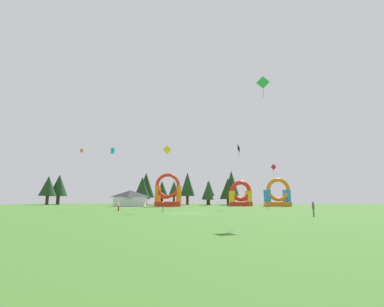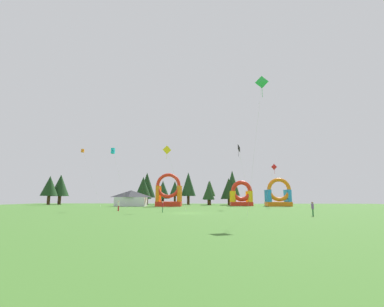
% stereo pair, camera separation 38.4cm
% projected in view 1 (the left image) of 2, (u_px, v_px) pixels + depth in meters
% --- Properties ---
extents(ground_plane, '(120.00, 120.00, 0.00)m').
position_uv_depth(ground_plane, '(189.00, 213.00, 38.10)').
color(ground_plane, '#3D6B28').
extents(kite_black_diamond, '(3.13, 3.98, 12.76)m').
position_uv_depth(kite_black_diamond, '(238.00, 149.00, 55.97)').
color(kite_black_diamond, black).
rests_on(kite_black_diamond, ground_plane).
extents(kite_green_diamond, '(2.28, 2.96, 15.67)m').
position_uv_depth(kite_green_diamond, '(263.00, 83.00, 30.84)').
color(kite_green_diamond, green).
rests_on(kite_green_diamond, ground_plane).
extents(kite_red_diamond, '(2.86, 1.96, 9.35)m').
position_uv_depth(kite_red_diamond, '(274.00, 168.00, 60.72)').
color(kite_red_diamond, red).
rests_on(kite_red_diamond, ground_plane).
extents(kite_yellow_diamond, '(3.92, 1.47, 10.31)m').
position_uv_depth(kite_yellow_diamond, '(167.00, 151.00, 44.32)').
color(kite_yellow_diamond, yellow).
rests_on(kite_yellow_diamond, ground_plane).
extents(kite_cyan_box, '(3.42, 0.58, 11.02)m').
position_uv_depth(kite_cyan_box, '(113.00, 151.00, 48.97)').
color(kite_cyan_box, '#19B7CC').
rests_on(kite_cyan_box, ground_plane).
extents(kite_orange_box, '(5.28, 0.82, 13.49)m').
position_uv_depth(kite_orange_box, '(82.00, 151.00, 63.94)').
color(kite_orange_box, orange).
rests_on(kite_orange_box, ground_plane).
extents(person_midfield, '(0.31, 0.31, 1.59)m').
position_uv_depth(person_midfield, '(163.00, 206.00, 40.03)').
color(person_midfield, '#33723F').
rests_on(person_midfield, ground_plane).
extents(person_left_edge, '(0.39, 0.39, 1.63)m').
position_uv_depth(person_left_edge, '(119.00, 205.00, 43.73)').
color(person_left_edge, '#B21E26').
rests_on(person_left_edge, ground_plane).
extents(person_near_camera, '(0.40, 0.40, 1.66)m').
position_uv_depth(person_near_camera, '(313.00, 208.00, 32.10)').
color(person_near_camera, '#33723F').
rests_on(person_near_camera, ground_plane).
extents(inflatable_orange_dome, '(5.70, 4.80, 6.57)m').
position_uv_depth(inflatable_orange_dome, '(240.00, 197.00, 71.47)').
color(inflatable_orange_dome, red).
rests_on(inflatable_orange_dome, ground_plane).
extents(inflatable_blue_arch, '(6.26, 3.57, 8.06)m').
position_uv_depth(inflatable_blue_arch, '(168.00, 194.00, 66.72)').
color(inflatable_blue_arch, red).
rests_on(inflatable_blue_arch, ground_plane).
extents(inflatable_yellow_castle, '(6.05, 4.12, 7.01)m').
position_uv_depth(inflatable_yellow_castle, '(278.00, 196.00, 68.30)').
color(inflatable_yellow_castle, orange).
rests_on(inflatable_yellow_castle, ground_plane).
extents(festival_tent, '(7.55, 3.18, 3.92)m').
position_uv_depth(festival_tent, '(130.00, 198.00, 67.18)').
color(festival_tent, silver).
rests_on(festival_tent, ground_plane).
extents(tree_row_0, '(4.95, 4.95, 8.63)m').
position_uv_depth(tree_row_0, '(48.00, 186.00, 81.69)').
color(tree_row_0, '#4C331E').
rests_on(tree_row_0, ground_plane).
extents(tree_row_1, '(5.41, 5.41, 9.33)m').
position_uv_depth(tree_row_1, '(59.00, 185.00, 85.13)').
color(tree_row_1, '#4C331E').
rests_on(tree_row_1, ground_plane).
extents(tree_row_2, '(5.34, 5.34, 9.88)m').
position_uv_depth(tree_row_2, '(146.00, 185.00, 84.51)').
color(tree_row_2, '#4C331E').
rests_on(tree_row_2, ground_plane).
extents(tree_row_3, '(5.03, 5.03, 8.15)m').
position_uv_depth(tree_row_3, '(142.00, 188.00, 79.33)').
color(tree_row_3, '#4C331E').
rests_on(tree_row_3, ground_plane).
extents(tree_row_4, '(4.33, 4.33, 7.17)m').
position_uv_depth(tree_row_4, '(162.00, 190.00, 82.67)').
color(tree_row_4, '#4C331E').
rests_on(tree_row_4, ground_plane).
extents(tree_row_5, '(3.46, 3.46, 7.08)m').
position_uv_depth(tree_row_5, '(174.00, 189.00, 81.57)').
color(tree_row_5, '#4C331E').
rests_on(tree_row_5, ground_plane).
extents(tree_row_6, '(4.57, 4.57, 9.94)m').
position_uv_depth(tree_row_6, '(187.00, 184.00, 84.25)').
color(tree_row_6, '#4C331E').
rests_on(tree_row_6, ground_plane).
extents(tree_row_7, '(3.65, 3.65, 6.29)m').
position_uv_depth(tree_row_7, '(208.00, 192.00, 81.49)').
color(tree_row_7, '#4C331E').
rests_on(tree_row_7, ground_plane).
extents(tree_row_8, '(3.18, 3.18, 6.87)m').
position_uv_depth(tree_row_8, '(208.00, 191.00, 79.07)').
color(tree_row_8, '#4C331E').
rests_on(tree_row_8, ground_plane).
extents(tree_row_9, '(3.26, 3.26, 7.17)m').
position_uv_depth(tree_row_9, '(209.00, 189.00, 80.40)').
color(tree_row_9, '#4C331E').
rests_on(tree_row_9, ground_plane).
extents(tree_row_10, '(5.03, 5.03, 7.94)m').
position_uv_depth(tree_row_10, '(228.00, 189.00, 80.88)').
color(tree_row_10, '#4C331E').
rests_on(tree_row_10, ground_plane).
extents(tree_row_11, '(4.38, 4.38, 10.28)m').
position_uv_depth(tree_row_11, '(231.00, 183.00, 82.56)').
color(tree_row_11, '#4C331E').
rests_on(tree_row_11, ground_plane).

